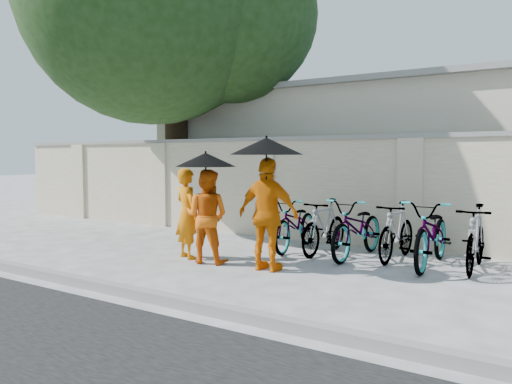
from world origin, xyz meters
The scene contains 16 objects.
ground centered at (0.00, 0.00, 0.00)m, with size 80.00×80.00×0.00m, color beige.
kerb centered at (0.00, -1.70, 0.06)m, with size 40.00×0.16×0.12m, color gray.
compound_wall centered at (1.00, 3.20, 1.00)m, with size 20.00×0.30×2.00m, color beige.
building_behind centered at (2.00, 7.00, 1.60)m, with size 14.00×6.00×3.20m, color #B9B190.
shade_tree centered at (-3.66, 2.97, 5.10)m, with size 6.70×6.20×8.20m.
monk_left centered at (-0.90, 0.44, 0.74)m, with size 0.54×0.35×1.48m, color #D36E07.
monk_center centered at (-0.40, 0.33, 0.74)m, with size 0.72×0.56×1.47m, color #DA590B.
parasol_center centered at (-0.35, 0.25, 1.62)m, with size 0.94×0.94×0.90m.
monk_right centered at (0.70, 0.37, 0.83)m, with size 0.97×0.41×1.66m, color #D86806.
parasol_right centered at (0.72, 0.29, 1.82)m, with size 1.06×1.06×1.00m.
bike_0 centered at (0.26, 2.06, 0.47)m, with size 0.63×1.79×0.94m, color #A0A0A3.
bike_1 centered at (0.86, 1.96, 0.47)m, with size 0.45×1.58×0.95m, color #A0A0A3.
bike_2 centered at (1.46, 1.98, 0.50)m, with size 0.66×1.89×0.99m, color #A0A0A3.
bike_3 centered at (2.07, 2.11, 0.48)m, with size 0.45×1.58×0.95m, color #A0A0A3.
bike_4 centered at (2.67, 1.93, 0.52)m, with size 0.68×1.96×1.03m, color #A0A0A3.
bike_5 centered at (3.27, 1.96, 0.49)m, with size 0.46×1.62×0.97m, color #A0A0A3.
Camera 1 is at (4.47, -5.79, 1.66)m, focal length 35.00 mm.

